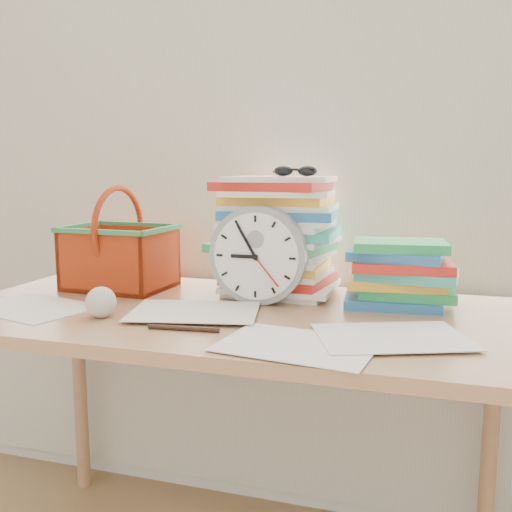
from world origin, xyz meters
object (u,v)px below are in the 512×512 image
(desk, at_px, (229,339))
(book_stack, at_px, (401,273))
(basket, at_px, (119,239))
(paper_stack, at_px, (278,235))
(clock, at_px, (259,255))

(desk, height_order, book_stack, book_stack)
(desk, distance_m, basket, 0.47)
(basket, bearing_deg, paper_stack, 12.19)
(book_stack, bearing_deg, basket, -178.83)
(desk, bearing_deg, clock, 59.58)
(paper_stack, height_order, book_stack, paper_stack)
(clock, xyz_separation_m, book_stack, (0.35, 0.08, -0.04))
(paper_stack, xyz_separation_m, clock, (-0.01, -0.14, -0.04))
(desk, xyz_separation_m, paper_stack, (0.06, 0.23, 0.24))
(book_stack, xyz_separation_m, basket, (-0.79, -0.02, 0.06))
(paper_stack, xyz_separation_m, book_stack, (0.34, -0.06, -0.08))
(book_stack, relative_size, basket, 0.96)
(desk, height_order, basket, basket)
(clock, height_order, basket, basket)
(desk, xyz_separation_m, clock, (0.05, 0.09, 0.20))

